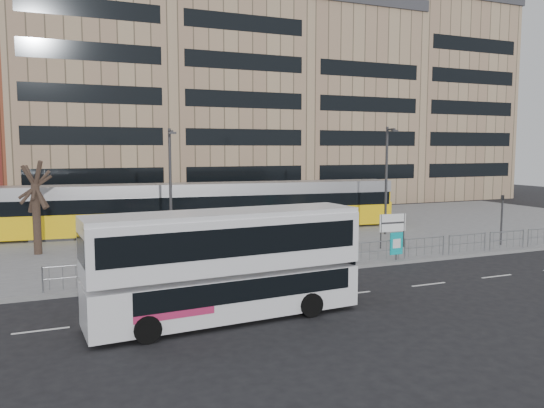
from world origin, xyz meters
name	(u,v)px	position (x,y,z in m)	size (l,w,h in m)	color
ground	(345,270)	(0.00, 0.00, 0.00)	(120.00, 120.00, 0.00)	black
plaza	(259,233)	(0.00, 12.00, 0.07)	(64.00, 24.00, 0.15)	slate
kerb	(344,268)	(0.00, 0.05, 0.07)	(64.00, 0.25, 0.17)	gray
building_row	(199,86)	(1.55, 34.27, 12.91)	(70.40, 18.40, 31.20)	brown
pedestrian_barrier	(373,246)	(2.00, 0.50, 0.98)	(32.07, 0.07, 1.10)	gray
road_markings	(410,287)	(1.00, -4.00, 0.01)	(62.00, 0.12, 0.01)	white
double_decker_bus	(226,261)	(-7.86, -5.20, 2.10)	(9.86, 2.98, 3.89)	white
tram	(198,207)	(-3.91, 14.01, 1.90)	(29.69, 5.45, 3.48)	yellow
station_sign	(393,224)	(5.28, 3.46, 1.56)	(1.78, 0.15, 2.04)	#2D2D30
ad_panel	(396,244)	(3.38, 0.40, 1.02)	(0.80, 0.09, 1.49)	#2D2D30
pedestrian	(326,244)	(-0.11, 1.79, 1.02)	(0.64, 0.42, 1.75)	black
traffic_light_west	(137,240)	(-10.13, 0.50, 2.12)	(0.20, 0.23, 3.10)	#2D2D30
traffic_light_east	(502,213)	(12.08, 1.72, 2.12)	(0.22, 0.24, 3.10)	#2D2D30
lamp_post_west	(171,182)	(-6.89, 9.02, 4.09)	(0.45, 1.04, 7.15)	#2D2D30
lamp_post_east	(387,176)	(7.81, 7.85, 4.23)	(0.45, 1.04, 7.43)	#2D2D30
bare_tree	(34,159)	(-14.39, 9.43, 5.52)	(4.67, 4.67, 7.50)	black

